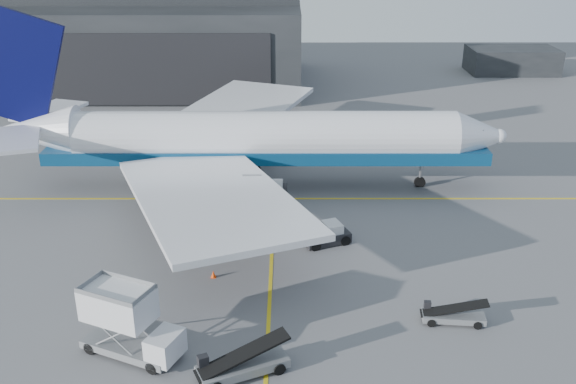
{
  "coord_description": "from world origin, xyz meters",
  "views": [
    {
      "loc": [
        1.2,
        -33.13,
        23.32
      ],
      "look_at": [
        1.23,
        11.0,
        4.5
      ],
      "focal_mm": 40.0,
      "sensor_mm": 36.0,
      "label": 1
    }
  ],
  "objects_px": {
    "catering_truck": "(127,323)",
    "belt_loader_a": "(242,365)",
    "pushback_tug": "(327,235)",
    "belt_loader_b": "(453,315)",
    "airliner": "(245,139)"
  },
  "relations": [
    {
      "from": "catering_truck",
      "to": "belt_loader_a",
      "type": "xyz_separation_m",
      "value": [
        6.61,
        -1.9,
        -1.46
      ]
    },
    {
      "from": "pushback_tug",
      "to": "belt_loader_a",
      "type": "height_order",
      "value": "belt_loader_a"
    },
    {
      "from": "catering_truck",
      "to": "belt_loader_b",
      "type": "xyz_separation_m",
      "value": [
        19.49,
        3.15,
        -1.61
      ]
    },
    {
      "from": "airliner",
      "to": "catering_truck",
      "type": "height_order",
      "value": "airliner"
    },
    {
      "from": "pushback_tug",
      "to": "belt_loader_b",
      "type": "height_order",
      "value": "pushback_tug"
    },
    {
      "from": "belt_loader_a",
      "to": "belt_loader_b",
      "type": "relative_size",
      "value": 1.29
    },
    {
      "from": "catering_truck",
      "to": "belt_loader_a",
      "type": "height_order",
      "value": "catering_truck"
    },
    {
      "from": "airliner",
      "to": "belt_loader_a",
      "type": "height_order",
      "value": "airliner"
    },
    {
      "from": "catering_truck",
      "to": "belt_loader_b",
      "type": "relative_size",
      "value": 1.53
    },
    {
      "from": "airliner",
      "to": "pushback_tug",
      "type": "height_order",
      "value": "airliner"
    },
    {
      "from": "pushback_tug",
      "to": "catering_truck",
      "type": "bearing_deg",
      "value": -152.41
    },
    {
      "from": "airliner",
      "to": "belt_loader_b",
      "type": "relative_size",
      "value": 11.52
    },
    {
      "from": "belt_loader_a",
      "to": "belt_loader_b",
      "type": "bearing_deg",
      "value": -2.85
    },
    {
      "from": "catering_truck",
      "to": "belt_loader_a",
      "type": "relative_size",
      "value": 1.19
    },
    {
      "from": "airliner",
      "to": "pushback_tug",
      "type": "xyz_separation_m",
      "value": [
        6.99,
        -11.36,
        -4.1
      ]
    }
  ]
}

